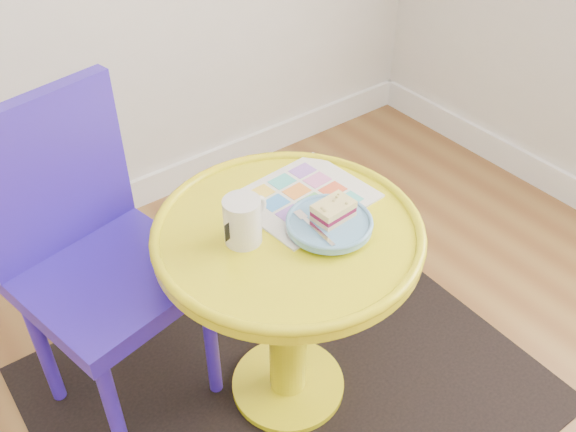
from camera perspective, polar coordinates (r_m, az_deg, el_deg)
rug at (r=1.90m, az=0.00°, el=-14.91°), size 1.32×1.12×0.01m
side_table at (r=1.58m, az=0.00°, el=-5.84°), size 0.62×0.62×0.59m
chair at (r=1.62m, az=-17.15°, el=-2.88°), size 0.46×0.46×0.88m
newspaper at (r=1.56m, az=1.46°, el=1.69°), size 0.32×0.28×0.01m
mug at (r=1.41m, az=-4.01°, el=-0.28°), size 0.12×0.08×0.11m
plate at (r=1.46m, az=3.69°, el=-0.71°), size 0.20×0.20×0.02m
cake_slice at (r=1.45m, az=4.06°, el=0.49°), size 0.10×0.07×0.04m
fork at (r=1.43m, az=2.23°, el=-0.96°), size 0.03×0.14×0.00m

